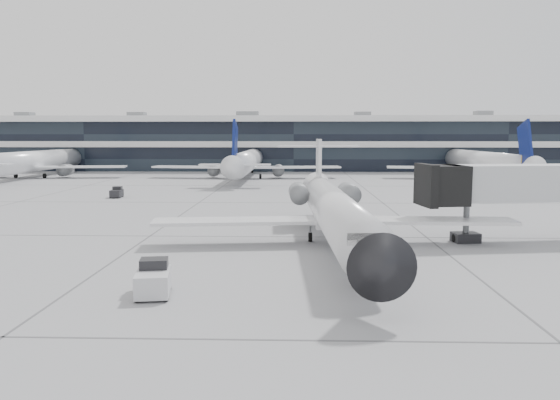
{
  "coord_description": "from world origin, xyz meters",
  "views": [
    {
      "loc": [
        0.66,
        -38.74,
        7.28
      ],
      "look_at": [
        -0.56,
        0.65,
        2.6
      ],
      "focal_mm": 35.0,
      "sensor_mm": 36.0,
      "label": 1
    }
  ],
  "objects_px": {
    "jet_bridge": "(553,183)",
    "regional_jet": "(334,210)",
    "ramp_worker": "(380,253)",
    "baggage_tug": "(153,280)"
  },
  "relations": [
    {
      "from": "ramp_worker",
      "to": "baggage_tug",
      "type": "xyz_separation_m",
      "value": [
        -11.19,
        -5.6,
        -0.1
      ]
    },
    {
      "from": "regional_jet",
      "to": "baggage_tug",
      "type": "height_order",
      "value": "regional_jet"
    },
    {
      "from": "regional_jet",
      "to": "ramp_worker",
      "type": "distance_m",
      "value": 6.76
    },
    {
      "from": "jet_bridge",
      "to": "baggage_tug",
      "type": "bearing_deg",
      "value": -158.04
    },
    {
      "from": "ramp_worker",
      "to": "baggage_tug",
      "type": "height_order",
      "value": "ramp_worker"
    },
    {
      "from": "jet_bridge",
      "to": "regional_jet",
      "type": "bearing_deg",
      "value": 179.89
    },
    {
      "from": "regional_jet",
      "to": "ramp_worker",
      "type": "height_order",
      "value": "regional_jet"
    },
    {
      "from": "jet_bridge",
      "to": "ramp_worker",
      "type": "distance_m",
      "value": 15.78
    },
    {
      "from": "ramp_worker",
      "to": "baggage_tug",
      "type": "distance_m",
      "value": 12.52
    },
    {
      "from": "regional_jet",
      "to": "baggage_tug",
      "type": "relative_size",
      "value": 11.15
    }
  ]
}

